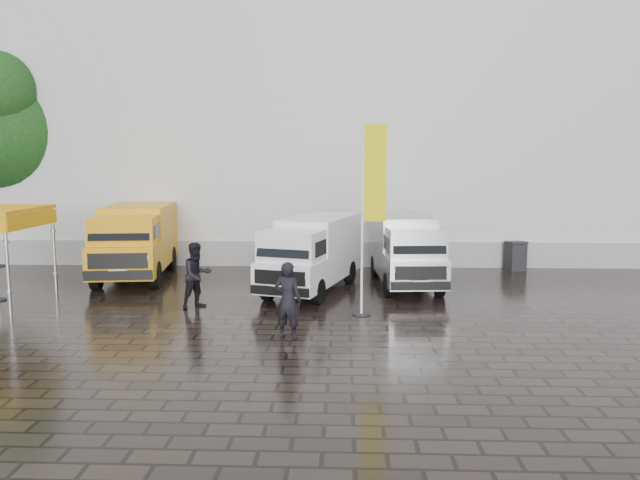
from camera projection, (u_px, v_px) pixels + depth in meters
The scene contains 11 objects.
ground at pixel (315, 316), 17.03m from camera, with size 120.00×120.00×0.00m, color black.
exhibition_hall at pixel (368, 125), 32.04m from camera, with size 44.00×16.00×12.00m, color silver.
hall_plinth at pixel (375, 254), 24.77m from camera, with size 44.00×0.15×1.00m, color gray.
van_yellow at pixel (136, 243), 22.21m from camera, with size 2.16×5.61×2.59m, color orange, non-canonical shape.
van_white at pixel (312, 255), 20.16m from camera, with size 1.82×5.45×2.36m, color white, non-canonical shape.
van_silver at pixel (405, 251), 21.04m from camera, with size 1.81×5.42×2.35m, color #9C9DA0, non-canonical shape.
flagpole at pixel (369, 205), 16.78m from camera, with size 0.88×0.50×5.40m.
tree at pixel (5, 125), 25.85m from camera, with size 4.90×4.90×8.79m.
wheelie_bin at pixel (515, 256), 24.00m from camera, with size 0.67×0.67×1.12m, color black.
person_front at pixel (288, 300), 14.77m from camera, with size 0.68×0.45×1.87m, color black.
person_tent at pixel (197, 275), 17.90m from camera, with size 0.92×0.72×1.89m, color black.
Camera 1 is at (0.77, -16.60, 4.26)m, focal length 35.00 mm.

